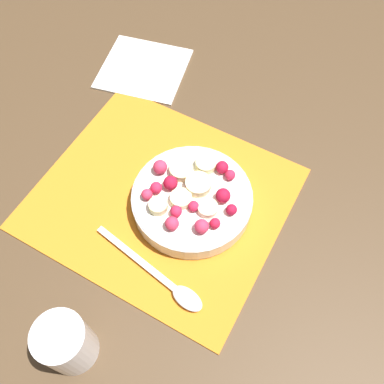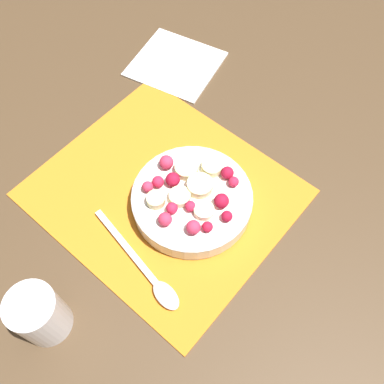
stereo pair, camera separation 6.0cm
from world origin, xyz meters
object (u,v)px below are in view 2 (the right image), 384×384
drinking_glass (39,314)px  fruit_bowl (192,198)px  spoon (151,277)px  napkin (176,63)px

drinking_glass → fruit_bowl: bearing=83.4°
spoon → napkin: size_ratio=1.05×
fruit_bowl → napkin: (-0.22, 0.21, -0.02)m
drinking_glass → napkin: (-0.19, 0.46, -0.04)m
fruit_bowl → napkin: size_ratio=0.99×
fruit_bowl → drinking_glass: (-0.03, -0.25, 0.02)m
spoon → drinking_glass: 0.15m
spoon → drinking_glass: drinking_glass is taller
drinking_glass → napkin: bearing=112.2°
fruit_bowl → drinking_glass: 0.25m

